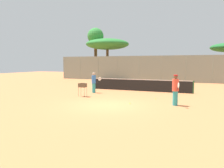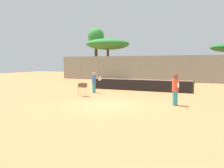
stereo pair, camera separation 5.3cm
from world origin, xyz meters
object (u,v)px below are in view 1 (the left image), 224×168
at_px(ball_cart, 83,86).
at_px(player_white_outfit, 94,82).
at_px(player_red_cap, 175,90).
at_px(parked_car, 146,75).
at_px(tennis_net, 140,85).

bearing_deg(ball_cart, player_white_outfit, 94.71).
xyz_separation_m(player_red_cap, ball_cart, (-6.88, 0.87, -0.19)).
distance_m(ball_cart, parked_car, 18.77).
relative_size(player_white_outfit, parked_car, 0.41).
bearing_deg(parked_car, ball_cart, -90.57).
bearing_deg(tennis_net, parked_car, 101.81).
bearing_deg(ball_cart, player_red_cap, -7.21).
height_order(ball_cart, parked_car, parked_car).
height_order(tennis_net, player_red_cap, player_red_cap).
bearing_deg(player_red_cap, player_white_outfit, -136.80).
distance_m(tennis_net, player_red_cap, 6.90).
distance_m(player_white_outfit, ball_cart, 2.20).
height_order(player_red_cap, parked_car, player_red_cap).
relative_size(tennis_net, player_red_cap, 5.02).
bearing_deg(tennis_net, player_white_outfit, -140.60).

